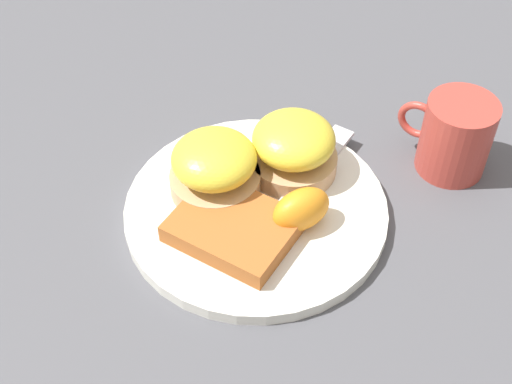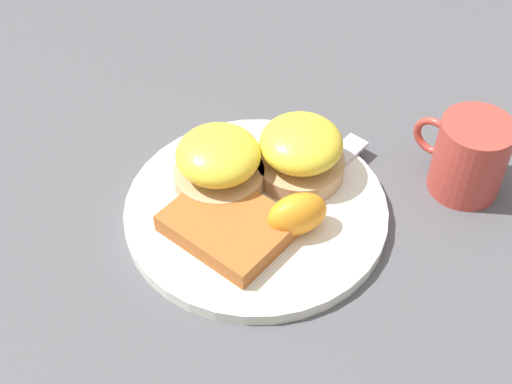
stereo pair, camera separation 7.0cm
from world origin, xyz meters
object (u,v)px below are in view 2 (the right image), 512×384
(sandwich_benedict_left, at_px, (301,152))
(hashbrown_patty, at_px, (231,226))
(fork, at_px, (304,188))
(sandwich_benedict_right, at_px, (220,162))
(cup, at_px, (469,156))
(orange_wedge, at_px, (300,211))

(sandwich_benedict_left, bearing_deg, hashbrown_patty, 87.80)
(hashbrown_patty, relative_size, fork, 0.49)
(sandwich_benedict_right, relative_size, cup, 0.90)
(sandwich_benedict_right, xyz_separation_m, orange_wedge, (-0.10, -0.00, -0.01))
(fork, bearing_deg, cup, -135.08)
(sandwich_benedict_right, distance_m, orange_wedge, 0.10)
(sandwich_benedict_right, distance_m, fork, 0.09)
(sandwich_benedict_right, bearing_deg, orange_wedge, -178.36)
(sandwich_benedict_right, bearing_deg, fork, -147.66)
(sandwich_benedict_left, bearing_deg, cup, -143.32)
(sandwich_benedict_left, bearing_deg, sandwich_benedict_right, 48.92)
(sandwich_benedict_left, xyz_separation_m, hashbrown_patty, (0.00, 0.11, -0.02))
(sandwich_benedict_left, height_order, sandwich_benedict_right, same)
(sandwich_benedict_left, height_order, hashbrown_patty, sandwich_benedict_left)
(orange_wedge, bearing_deg, sandwich_benedict_right, 1.64)
(sandwich_benedict_left, relative_size, sandwich_benedict_right, 1.00)
(sandwich_benedict_left, distance_m, fork, 0.04)
(orange_wedge, height_order, cup, cup)
(hashbrown_patty, distance_m, orange_wedge, 0.07)
(sandwich_benedict_left, bearing_deg, fork, 136.73)
(sandwich_benedict_left, relative_size, cup, 0.90)
(cup, bearing_deg, orange_wedge, 59.88)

